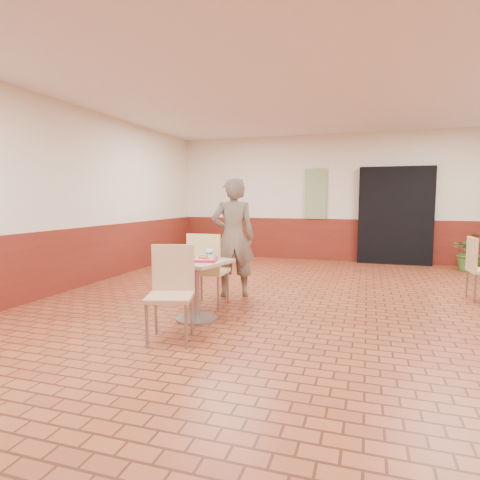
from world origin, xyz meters
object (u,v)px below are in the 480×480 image
(potted_plant, at_px, (471,252))
(paper_cup, at_px, (209,253))
(chair_main_front, at_px, (171,287))
(chair_second_left, at_px, (480,266))
(serving_tray, at_px, (196,259))
(customer, at_px, (233,238))
(chair_main_back, at_px, (207,266))
(main_table, at_px, (196,280))
(long_john_donut, at_px, (203,257))
(ring_donut, at_px, (192,256))

(potted_plant, bearing_deg, paper_cup, -129.47)
(chair_main_front, distance_m, chair_second_left, 4.50)
(paper_cup, bearing_deg, serving_tray, -157.67)
(customer, relative_size, paper_cup, 17.93)
(chair_second_left, bearing_deg, customer, 99.14)
(chair_second_left, bearing_deg, chair_main_back, 108.84)
(main_table, height_order, potted_plant, potted_plant)
(long_john_donut, distance_m, chair_second_left, 4.06)
(long_john_donut, bearing_deg, potted_plant, 50.70)
(chair_main_back, distance_m, customer, 0.80)
(serving_tray, xyz_separation_m, potted_plant, (3.99, 4.73, -0.35))
(paper_cup, bearing_deg, customer, 95.16)
(customer, relative_size, potted_plant, 2.24)
(potted_plant, bearing_deg, long_john_donut, -129.30)
(main_table, height_order, chair_main_back, chair_main_back)
(serving_tray, distance_m, long_john_donut, 0.11)
(main_table, bearing_deg, chair_main_front, -88.52)
(main_table, distance_m, long_john_donut, 0.31)
(chair_main_front, relative_size, ring_donut, 10.89)
(chair_main_back, xyz_separation_m, serving_tray, (0.10, -0.58, 0.19))
(main_table, distance_m, ring_donut, 0.30)
(serving_tray, height_order, ring_donut, ring_donut)
(main_table, relative_size, paper_cup, 7.38)
(chair_main_front, distance_m, long_john_donut, 0.71)
(serving_tray, distance_m, paper_cup, 0.18)
(chair_main_front, height_order, long_john_donut, chair_main_front)
(long_john_donut, relative_size, potted_plant, 0.20)
(chair_main_back, xyz_separation_m, potted_plant, (4.09, 4.15, -0.17))
(chair_main_back, relative_size, chair_second_left, 1.10)
(paper_cup, height_order, potted_plant, paper_cup)
(chair_main_back, bearing_deg, main_table, 98.41)
(main_table, bearing_deg, paper_cup, 22.33)
(customer, height_order, chair_second_left, customer)
(chair_main_front, bearing_deg, serving_tray, 75.18)
(chair_main_back, height_order, paper_cup, chair_main_back)
(chair_main_front, relative_size, potted_plant, 1.24)
(chair_main_front, xyz_separation_m, ring_donut, (-0.08, 0.71, 0.23))
(chair_main_front, distance_m, ring_donut, 0.76)
(long_john_donut, bearing_deg, paper_cup, 61.34)
(ring_donut, xyz_separation_m, long_john_donut, (0.17, -0.05, 0.01))
(serving_tray, bearing_deg, customer, 88.26)
(main_table, xyz_separation_m, long_john_donut, (0.10, -0.02, 0.29))
(serving_tray, bearing_deg, main_table, 0.00)
(main_table, height_order, chair_main_front, chair_main_front)
(long_john_donut, bearing_deg, chair_main_back, 108.53)
(chair_main_front, bearing_deg, potted_plant, 37.41)
(main_table, relative_size, potted_plant, 0.92)
(customer, relative_size, long_john_donut, 10.94)
(customer, relative_size, ring_donut, 19.71)
(serving_tray, bearing_deg, chair_second_left, 30.87)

